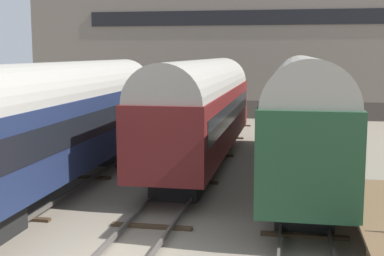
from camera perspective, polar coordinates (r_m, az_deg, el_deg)
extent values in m
cube|color=#3D2D1E|center=(18.81, -18.55, -9.09)|extent=(2.60, 0.24, 0.10)
cube|color=#3D2D1E|center=(24.04, -11.61, -5.13)|extent=(2.60, 0.24, 0.10)
cube|color=#3D2D1E|center=(29.56, -7.24, -2.57)|extent=(2.60, 0.24, 0.10)
cube|color=#3D2D1E|center=(35.24, -4.28, -0.81)|extent=(2.60, 0.24, 0.10)
cube|color=#3D2D1E|center=(41.01, -2.15, 0.46)|extent=(2.60, 0.24, 0.10)
cube|color=#4C4742|center=(14.57, -10.28, -13.33)|extent=(0.08, 60.00, 0.16)
cube|color=#3D2D1E|center=(17.09, -4.36, -10.43)|extent=(2.60, 0.24, 0.10)
cube|color=#3D2D1E|center=(22.72, -0.47, -5.73)|extent=(2.60, 0.24, 0.10)
cube|color=#3D2D1E|center=(28.49, 1.83, -2.90)|extent=(2.60, 0.24, 0.10)
cube|color=#3D2D1E|center=(34.35, 3.34, -1.03)|extent=(2.60, 0.24, 0.10)
cube|color=#3D2D1E|center=(40.25, 4.41, 0.29)|extent=(2.60, 0.24, 0.10)
cube|color=#3D2D1E|center=(16.57, 11.90, -11.18)|extent=(2.60, 0.24, 0.10)
cube|color=#3D2D1E|center=(22.33, 11.56, -6.14)|extent=(2.60, 0.24, 0.10)
cube|color=#3D2D1E|center=(28.19, 11.36, -3.18)|extent=(2.60, 0.24, 0.10)
cube|color=#3D2D1E|center=(34.09, 11.23, -1.24)|extent=(2.60, 0.24, 0.10)
cube|color=#3D2D1E|center=(40.03, 11.13, 0.12)|extent=(2.60, 0.24, 0.10)
cube|color=black|center=(31.38, 2.67, -1.06)|extent=(1.80, 2.40, 1.00)
cube|color=black|center=(20.82, -1.46, -5.74)|extent=(1.80, 2.40, 1.00)
cube|color=#5B1919|center=(25.77, 1.04, 1.14)|extent=(2.97, 16.80, 2.73)
cube|color=black|center=(25.73, 1.04, 1.86)|extent=(3.01, 15.46, 0.98)
cylinder|color=gray|center=(25.64, 1.05, 4.17)|extent=(2.82, 16.46, 2.82)
cube|color=black|center=(29.77, 11.34, -1.70)|extent=(1.80, 2.40, 1.00)
cube|color=black|center=(17.87, 11.84, -8.24)|extent=(1.80, 2.40, 1.00)
cube|color=#1E4228|center=(23.45, 11.66, 0.59)|extent=(2.82, 18.76, 2.97)
cube|color=black|center=(23.41, 11.68, 1.45)|extent=(2.86, 17.26, 1.07)
cylinder|color=gray|center=(23.31, 11.76, 4.21)|extent=(2.68, 18.39, 2.68)
cube|color=black|center=(27.27, -8.77, -2.53)|extent=(1.80, 2.40, 1.00)
cube|color=#192342|center=(21.69, -13.89, -0.38)|extent=(2.86, 17.75, 2.74)
cube|color=black|center=(21.64, -13.92, 0.49)|extent=(2.90, 16.33, 0.99)
cylinder|color=gray|center=(21.53, -14.01, 3.24)|extent=(2.71, 17.39, 2.71)
cylinder|color=brown|center=(19.79, 16.00, -6.89)|extent=(0.20, 0.20, 0.93)
cube|color=#46403A|center=(49.85, 6.05, 2.58)|extent=(37.64, 10.05, 1.51)
cube|color=slate|center=(49.71, 6.18, 11.26)|extent=(37.64, 10.05, 13.57)
cube|color=black|center=(44.66, 5.67, 11.64)|extent=(26.35, 0.10, 1.20)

